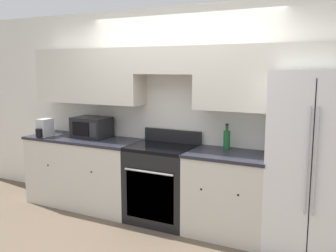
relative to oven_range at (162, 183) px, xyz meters
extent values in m
plane|color=brown|center=(0.08, -0.31, -0.47)|extent=(12.00, 12.00, 0.00)
cube|color=silver|center=(0.08, 0.35, 0.83)|extent=(8.00, 0.06, 2.60)
cube|color=beige|center=(-1.19, 0.16, 1.28)|extent=(1.60, 0.33, 0.72)
cube|color=beige|center=(0.00, 0.16, 1.47)|extent=(0.78, 0.33, 0.32)
cube|color=beige|center=(1.27, 0.16, 1.28)|extent=(1.76, 0.33, 0.72)
cube|color=beige|center=(-1.19, 0.00, -0.02)|extent=(1.60, 0.62, 0.90)
cube|color=#23232D|center=(-1.19, 0.00, 0.44)|extent=(1.62, 0.64, 0.03)
sphere|color=black|center=(-1.55, -0.30, 0.11)|extent=(0.03, 0.03, 0.03)
sphere|color=black|center=(-0.83, -0.30, 0.11)|extent=(0.03, 0.03, 0.03)
cube|color=beige|center=(0.84, 0.00, -0.02)|extent=(0.90, 0.62, 0.90)
cube|color=#23232D|center=(0.84, 0.00, 0.44)|extent=(0.92, 0.64, 0.03)
sphere|color=black|center=(0.64, -0.30, 0.11)|extent=(0.03, 0.03, 0.03)
sphere|color=black|center=(1.04, -0.30, 0.11)|extent=(0.03, 0.03, 0.03)
cube|color=black|center=(0.00, 0.00, -0.03)|extent=(0.78, 0.62, 0.89)
cube|color=black|center=(0.00, -0.30, -0.07)|extent=(0.62, 0.01, 0.57)
cube|color=black|center=(0.00, 0.00, 0.44)|extent=(0.78, 0.62, 0.04)
cube|color=black|center=(0.00, 0.28, 0.54)|extent=(0.78, 0.04, 0.16)
cylinder|color=silver|center=(0.00, -0.33, 0.22)|extent=(0.62, 0.02, 0.02)
cube|color=white|center=(1.72, 0.04, 0.45)|extent=(0.87, 0.69, 1.84)
cube|color=black|center=(1.72, -0.31, 0.45)|extent=(0.01, 0.01, 1.69)
cylinder|color=#B7B7BC|center=(1.68, -0.33, 0.54)|extent=(0.02, 0.02, 1.01)
cylinder|color=#B7B7BC|center=(1.75, -0.33, 0.54)|extent=(0.02, 0.02, 1.01)
cube|color=black|center=(-1.11, 0.08, 0.60)|extent=(0.48, 0.35, 0.28)
cube|color=black|center=(-1.15, -0.10, 0.60)|extent=(0.26, 0.01, 0.18)
cube|color=#262628|center=(-0.94, -0.10, 0.60)|extent=(0.11, 0.01, 0.19)
cylinder|color=#195928|center=(0.74, 0.19, 0.57)|extent=(0.08, 0.08, 0.21)
cylinder|color=#195928|center=(0.74, 0.19, 0.70)|extent=(0.03, 0.03, 0.06)
cylinder|color=black|center=(0.74, 0.19, 0.75)|extent=(0.04, 0.04, 0.02)
cube|color=#B7B7BC|center=(-1.72, -0.15, 0.58)|extent=(0.14, 0.20, 0.24)
cylinder|color=black|center=(-1.72, -0.26, 0.53)|extent=(0.10, 0.10, 0.11)
camera|label=1|loc=(2.06, -3.87, 1.38)|focal=40.00mm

